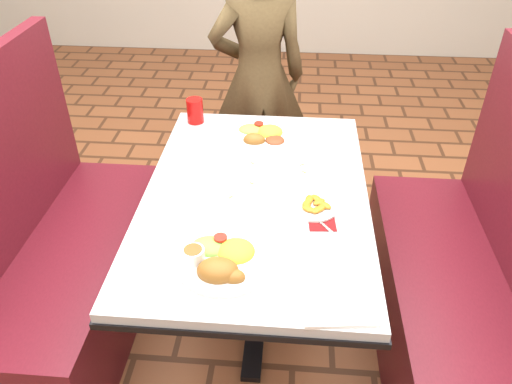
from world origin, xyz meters
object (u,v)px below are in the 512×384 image
Objects in this scene: diner_person at (259,78)px; red_tumbler at (195,111)px; dining_table at (256,213)px; far_dinner_plate at (262,133)px; booth_bench_right at (455,287)px; booth_bench_left at (67,264)px; plantain_plate at (314,206)px; near_dinner_plate at (222,257)px.

red_tumbler is at bearing 54.46° from diner_person.
diner_person is (-0.08, 1.09, 0.07)m from dining_table.
booth_bench_right is at bearing -25.91° from far_dinner_plate.
booth_bench_left reaches higher than plantain_plate.
diner_person is 13.27× the size of red_tumbler.
diner_person is at bearing 95.78° from far_dinner_plate.
diner_person is at bearing 93.99° from dining_table.
booth_bench_left is at bearing 180.00° from booth_bench_right.
dining_table is 11.12× the size of red_tumbler.
booth_bench_right reaches higher than near_dinner_plate.
plantain_plate is at bearing 90.38° from diner_person.
red_tumbler is (-0.31, 0.52, 0.15)m from dining_table.
booth_bench_left is 7.46× the size of plantain_plate.
red_tumbler is (-0.31, 0.13, 0.03)m from far_dinner_plate.
near_dinner_plate is (0.73, -0.38, 0.45)m from booth_bench_left.
booth_bench_left is 1.60m from booth_bench_right.
booth_bench_left and booth_bench_right have the same top height.
booth_bench_left reaches higher than near_dinner_plate.
near_dinner_plate is 1.05× the size of far_dinner_plate.
red_tumbler reaches higher than plantain_plate.
far_dinner_plate is (0.07, -0.70, 0.05)m from diner_person.
booth_bench_left is 11.01× the size of red_tumbler.
booth_bench_right is 0.83× the size of diner_person.
booth_bench_left reaches higher than red_tumbler.
plantain_plate is at bearing -49.04° from red_tumbler.
diner_person is 0.63m from red_tumbler.
booth_bench_right is at bearing 0.00° from dining_table.
dining_table is 0.86m from booth_bench_left.
near_dinner_plate is 2.61× the size of red_tumbler.
near_dinner_plate is at bearing -100.49° from dining_table.
red_tumbler reaches higher than near_dinner_plate.
near_dinner_plate is at bearing -156.43° from booth_bench_right.
booth_bench_left is 4.22× the size of near_dinner_plate.
booth_bench_left is 0.99m from far_dinner_plate.
dining_table is 7.54× the size of plantain_plate.
near_dinner_plate is 0.77m from far_dinner_plate.
plantain_plate reaches higher than dining_table.
far_dinner_plate is (0.79, 0.39, 0.45)m from booth_bench_left.
diner_person is at bearing 128.65° from booth_bench_right.
booth_bench_right reaches higher than plantain_plate.
booth_bench_left is at bearing 43.41° from diner_person.
far_dinner_plate is at bearing 90.75° from dining_table.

